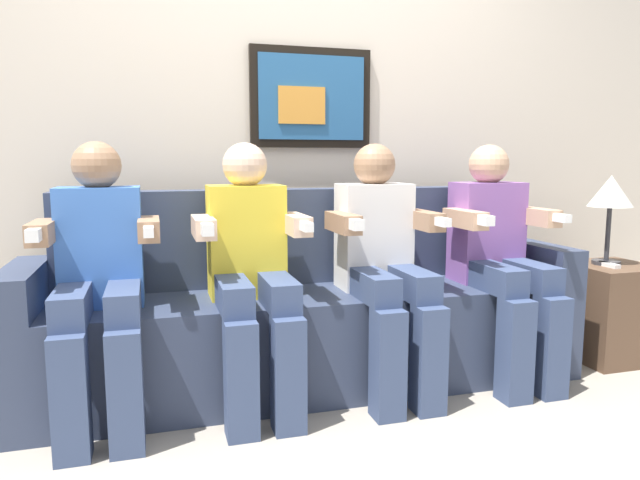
{
  "coord_description": "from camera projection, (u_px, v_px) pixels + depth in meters",
  "views": [
    {
      "loc": [
        -0.68,
        -2.17,
        1.04
      ],
      "look_at": [
        0.0,
        0.15,
        0.7
      ],
      "focal_mm": 32.35,
      "sensor_mm": 36.0,
      "label": 1
    }
  ],
  "objects": [
    {
      "name": "person_leftmost",
      "position": [
        99.0,
        273.0,
        2.22
      ],
      "size": [
        0.46,
        0.56,
        1.11
      ],
      "color": "#3F72CC",
      "rests_on": "ground_plane"
    },
    {
      "name": "table_lamp",
      "position": [
        611.0,
        195.0,
        2.94
      ],
      "size": [
        0.22,
        0.22,
        0.46
      ],
      "color": "#333338",
      "rests_on": "side_table_right"
    },
    {
      "name": "side_table_right",
      "position": [
        610.0,
        312.0,
        3.02
      ],
      "size": [
        0.4,
        0.4,
        0.5
      ],
      "color": "brown",
      "rests_on": "ground_plane"
    },
    {
      "name": "ground_plane",
      "position": [
        330.0,
        411.0,
        2.4
      ],
      "size": [
        6.38,
        6.38,
        0.0
      ],
      "primitive_type": "plane",
      "color": "#9E9384"
    },
    {
      "name": "couch",
      "position": [
        309.0,
        318.0,
        2.67
      ],
      "size": [
        2.51,
        0.58,
        0.9
      ],
      "color": "#333D56",
      "rests_on": "ground_plane"
    },
    {
      "name": "person_left_center",
      "position": [
        251.0,
        265.0,
        2.38
      ],
      "size": [
        0.46,
        0.56,
        1.11
      ],
      "color": "yellow",
      "rests_on": "ground_plane"
    },
    {
      "name": "spare_remote_on_table",
      "position": [
        608.0,
        265.0,
        2.92
      ],
      "size": [
        0.04,
        0.13,
        0.02
      ],
      "primitive_type": "cube",
      "color": "white",
      "rests_on": "side_table_right"
    },
    {
      "name": "person_right_center",
      "position": [
        383.0,
        258.0,
        2.55
      ],
      "size": [
        0.46,
        0.56,
        1.11
      ],
      "color": "white",
      "rests_on": "ground_plane"
    },
    {
      "name": "person_rightmost",
      "position": [
        500.0,
        252.0,
        2.71
      ],
      "size": [
        0.46,
        0.56,
        1.11
      ],
      "color": "#8C59A5",
      "rests_on": "ground_plane"
    },
    {
      "name": "back_wall_assembly",
      "position": [
        287.0,
        108.0,
        2.94
      ],
      "size": [
        4.91,
        0.1,
        2.6
      ],
      "color": "beige",
      "rests_on": "ground_plane"
    }
  ]
}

